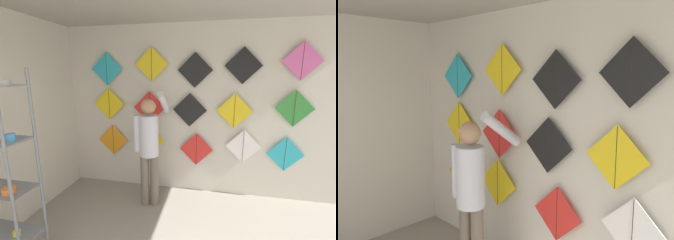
% 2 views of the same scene
% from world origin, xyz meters
% --- Properties ---
extents(back_panel, '(5.17, 0.06, 2.80)m').
position_xyz_m(back_panel, '(0.00, 3.48, 1.40)').
color(back_panel, beige).
rests_on(back_panel, ground).
extents(shopkeeper, '(0.44, 0.66, 1.78)m').
position_xyz_m(shopkeeper, '(-0.59, 2.87, 1.00)').
color(shopkeeper, '#726656').
rests_on(shopkeeper, ground).
extents(kite_0, '(0.55, 0.04, 0.76)m').
position_xyz_m(kite_0, '(-1.42, 3.39, 0.80)').
color(kite_0, orange).
extents(kite_1, '(0.55, 0.01, 0.55)m').
position_xyz_m(kite_1, '(-0.75, 3.39, 0.88)').
color(kite_1, yellow).
extents(kite_2, '(0.55, 0.01, 0.55)m').
position_xyz_m(kite_2, '(0.08, 3.39, 0.77)').
color(kite_2, red).
extents(kite_3, '(0.55, 0.01, 0.55)m').
position_xyz_m(kite_3, '(0.83, 3.39, 0.87)').
color(kite_3, white).
extents(kite_4, '(0.55, 0.01, 0.55)m').
position_xyz_m(kite_4, '(1.46, 3.39, 0.79)').
color(kite_4, '#28B2C6').
extents(kite_5, '(0.55, 0.01, 0.55)m').
position_xyz_m(kite_5, '(-1.46, 3.39, 1.49)').
color(kite_5, yellow).
extents(kite_6, '(0.55, 0.01, 0.55)m').
position_xyz_m(kite_6, '(-0.73, 3.39, 1.46)').
color(kite_6, red).
extents(kite_7, '(0.55, 0.01, 0.55)m').
position_xyz_m(kite_7, '(-0.04, 3.39, 1.44)').
color(kite_7, black).
extents(kite_8, '(0.55, 0.01, 0.55)m').
position_xyz_m(kite_8, '(0.66, 3.39, 1.44)').
color(kite_8, yellow).
extents(kite_9, '(0.55, 0.01, 0.55)m').
position_xyz_m(kite_9, '(1.51, 3.39, 1.51)').
color(kite_9, '#338C38').
extents(kite_10, '(0.55, 0.01, 0.55)m').
position_xyz_m(kite_10, '(-1.47, 3.39, 2.09)').
color(kite_10, '#28B2C6').
extents(kite_11, '(0.55, 0.01, 0.55)m').
position_xyz_m(kite_11, '(-0.68, 3.39, 2.17)').
color(kite_11, yellow).
extents(kite_12, '(0.55, 0.01, 0.55)m').
position_xyz_m(kite_12, '(0.03, 3.39, 2.07)').
color(kite_12, black).
extents(kite_13, '(0.55, 0.01, 0.55)m').
position_xyz_m(kite_13, '(0.75, 3.39, 2.14)').
color(kite_13, black).
extents(kite_14, '(0.55, 0.01, 0.55)m').
position_xyz_m(kite_14, '(1.55, 3.39, 2.20)').
color(kite_14, pink).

